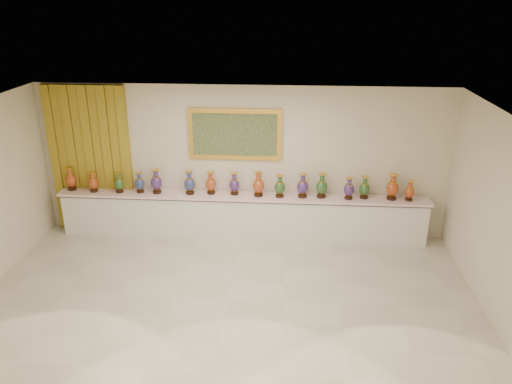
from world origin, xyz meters
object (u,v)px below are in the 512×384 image
at_px(vase_0, 71,180).
at_px(vase_1, 93,183).
at_px(counter, 242,216).
at_px(vase_2, 119,184).

height_order(vase_0, vase_1, vase_0).
xyz_separation_m(counter, vase_1, (-2.95, -0.05, 0.65)).
distance_m(vase_1, vase_2, 0.52).
bearing_deg(counter, vase_1, -178.96).
distance_m(vase_0, vase_1, 0.48).
distance_m(counter, vase_0, 3.49).
height_order(counter, vase_1, vase_1).
bearing_deg(vase_2, vase_0, 176.63).
xyz_separation_m(vase_1, vase_2, (0.52, 0.00, -0.00)).
bearing_deg(counter, vase_2, -178.78).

